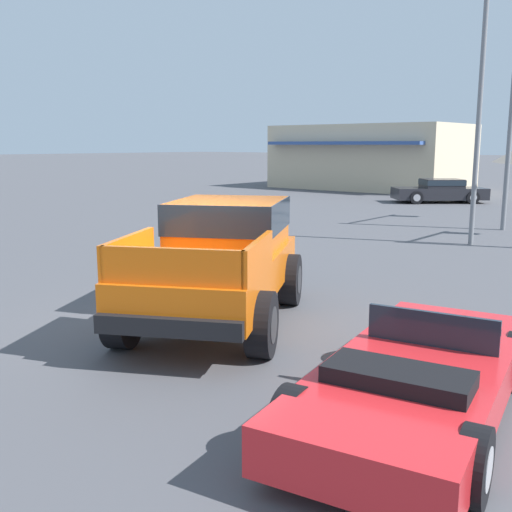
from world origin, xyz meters
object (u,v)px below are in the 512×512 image
Objects in this scene: parked_car_dark at (440,190)px; parked_car_white at (386,179)px; orange_pickup_truck at (221,254)px; street_lamp_post at (482,69)px; red_convertible_car at (418,380)px.

parked_car_white is (-6.73, 7.08, 0.01)m from parked_car_dark.
parked_car_white is at bearing 84.13° from orange_pickup_truck.
orange_pickup_truck reaches higher than parked_car_dark.
orange_pickup_truck is at bearing 46.70° from parked_car_white.
orange_pickup_truck is 0.62× the size of street_lamp_post.
red_convertible_car is 12.90m from street_lamp_post.
orange_pickup_truck reaches higher than red_convertible_car.
parked_car_dark reaches higher than red_convertible_car.
parked_car_dark is 9.77m from parked_car_white.
red_convertible_car is at bearing -71.95° from street_lamp_post.
parked_car_white is 0.60× the size of street_lamp_post.
parked_car_white is at bearing 108.10° from red_convertible_car.
street_lamp_post reaches higher than orange_pickup_truck.
red_convertible_car is at bearing 161.20° from parked_car_dark.
parked_car_white is (-16.49, 30.31, 0.19)m from red_convertible_car.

